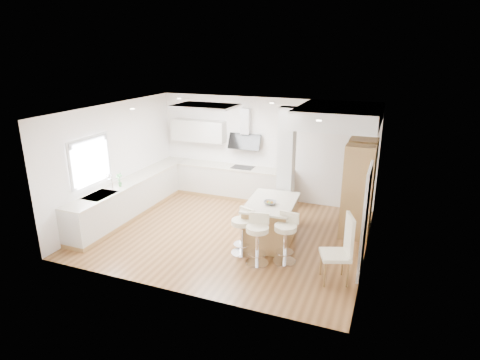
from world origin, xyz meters
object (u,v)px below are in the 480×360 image
at_px(bar_stool_a, 242,229).
at_px(bar_stool_b, 258,237).
at_px(bar_stool_c, 286,236).
at_px(peninsula, 271,221).
at_px(dining_chair, 342,247).

height_order(bar_stool_a, bar_stool_b, bar_stool_b).
distance_m(bar_stool_b, bar_stool_c, 0.55).
bearing_deg(bar_stool_a, bar_stool_b, -9.50).
distance_m(peninsula, bar_stool_a, 0.86).
height_order(peninsula, bar_stool_a, peninsula).
bearing_deg(bar_stool_a, dining_chair, 14.31).
relative_size(bar_stool_b, dining_chair, 0.79).
distance_m(peninsula, bar_stool_b, 1.05).
distance_m(bar_stool_a, bar_stool_b, 0.50).
relative_size(bar_stool_a, dining_chair, 0.75).
bearing_deg(bar_stool_c, bar_stool_a, -172.56).
bearing_deg(dining_chair, bar_stool_b, 158.24).
distance_m(peninsula, dining_chair, 1.98).
xyz_separation_m(bar_stool_a, dining_chair, (2.01, -0.31, 0.14)).
height_order(peninsula, bar_stool_b, bar_stool_b).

